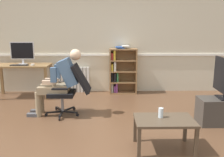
{
  "coord_description": "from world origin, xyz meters",
  "views": [
    {
      "loc": [
        0.08,
        -3.46,
        1.62
      ],
      "look_at": [
        0.15,
        0.85,
        0.7
      ],
      "focal_mm": 39.65,
      "sensor_mm": 36.0,
      "label": 1
    }
  ],
  "objects_px": {
    "imac_monitor": "(22,51)",
    "tv_stand": "(223,111)",
    "bookshelf": "(121,71)",
    "person_seated": "(60,80)",
    "coffee_table": "(164,123)",
    "keyboard": "(19,65)",
    "computer_mouse": "(33,65)",
    "office_chair": "(71,88)",
    "radiator": "(74,80)",
    "computer_desk": "(22,69)",
    "drinking_glass": "(161,113)"
  },
  "relations": [
    {
      "from": "computer_mouse",
      "to": "bookshelf",
      "type": "height_order",
      "value": "bookshelf"
    },
    {
      "from": "person_seated",
      "to": "drinking_glass",
      "type": "bearing_deg",
      "value": 51.79
    },
    {
      "from": "office_chair",
      "to": "person_seated",
      "type": "bearing_deg",
      "value": -90.0
    },
    {
      "from": "keyboard",
      "to": "person_seated",
      "type": "xyz_separation_m",
      "value": [
        1.1,
        -1.08,
        -0.11
      ]
    },
    {
      "from": "imac_monitor",
      "to": "person_seated",
      "type": "relative_size",
      "value": 0.44
    },
    {
      "from": "coffee_table",
      "to": "drinking_glass",
      "type": "xyz_separation_m",
      "value": [
        -0.04,
        0.06,
        0.12
      ]
    },
    {
      "from": "office_chair",
      "to": "tv_stand",
      "type": "bearing_deg",
      "value": 80.47
    },
    {
      "from": "person_seated",
      "to": "tv_stand",
      "type": "bearing_deg",
      "value": 81.11
    },
    {
      "from": "computer_desk",
      "to": "imac_monitor",
      "type": "relative_size",
      "value": 2.35
    },
    {
      "from": "imac_monitor",
      "to": "bookshelf",
      "type": "height_order",
      "value": "imac_monitor"
    },
    {
      "from": "radiator",
      "to": "office_chair",
      "type": "relative_size",
      "value": 0.82
    },
    {
      "from": "drinking_glass",
      "to": "tv_stand",
      "type": "bearing_deg",
      "value": 33.1
    },
    {
      "from": "computer_desk",
      "to": "coffee_table",
      "type": "relative_size",
      "value": 1.64
    },
    {
      "from": "keyboard",
      "to": "bookshelf",
      "type": "relative_size",
      "value": 0.33
    },
    {
      "from": "imac_monitor",
      "to": "computer_desk",
      "type": "bearing_deg",
      "value": -96.47
    },
    {
      "from": "computer_desk",
      "to": "person_seated",
      "type": "relative_size",
      "value": 1.04
    },
    {
      "from": "tv_stand",
      "to": "office_chair",
      "type": "bearing_deg",
      "value": 169.57
    },
    {
      "from": "bookshelf",
      "to": "tv_stand",
      "type": "distance_m",
      "value": 2.59
    },
    {
      "from": "office_chair",
      "to": "drinking_glass",
      "type": "height_order",
      "value": "office_chair"
    },
    {
      "from": "coffee_table",
      "to": "person_seated",
      "type": "bearing_deg",
      "value": 140.31
    },
    {
      "from": "coffee_table",
      "to": "office_chair",
      "type": "bearing_deg",
      "value": 136.77
    },
    {
      "from": "office_chair",
      "to": "computer_desk",
      "type": "bearing_deg",
      "value": -132.77
    },
    {
      "from": "computer_desk",
      "to": "drinking_glass",
      "type": "xyz_separation_m",
      "value": [
        2.67,
        -2.5,
        -0.16
      ]
    },
    {
      "from": "office_chair",
      "to": "drinking_glass",
      "type": "relative_size",
      "value": 7.23
    },
    {
      "from": "keyboard",
      "to": "drinking_glass",
      "type": "distance_m",
      "value": 3.58
    },
    {
      "from": "computer_desk",
      "to": "coffee_table",
      "type": "height_order",
      "value": "computer_desk"
    },
    {
      "from": "computer_desk",
      "to": "tv_stand",
      "type": "relative_size",
      "value": 1.56
    },
    {
      "from": "coffee_table",
      "to": "keyboard",
      "type": "bearing_deg",
      "value": 138.2
    },
    {
      "from": "computer_mouse",
      "to": "office_chair",
      "type": "distance_m",
      "value": 1.52
    },
    {
      "from": "computer_desk",
      "to": "bookshelf",
      "type": "xyz_separation_m",
      "value": [
        2.28,
        0.29,
        -0.09
      ]
    },
    {
      "from": "imac_monitor",
      "to": "coffee_table",
      "type": "xyz_separation_m",
      "value": [
        2.7,
        -2.64,
        -0.68
      ]
    },
    {
      "from": "imac_monitor",
      "to": "tv_stand",
      "type": "distance_m",
      "value": 4.35
    },
    {
      "from": "bookshelf",
      "to": "office_chair",
      "type": "relative_size",
      "value": 1.22
    },
    {
      "from": "office_chair",
      "to": "coffee_table",
      "type": "distance_m",
      "value": 1.95
    },
    {
      "from": "computer_mouse",
      "to": "person_seated",
      "type": "xyz_separation_m",
      "value": [
        0.81,
        -1.1,
        -0.12
      ]
    },
    {
      "from": "radiator",
      "to": "coffee_table",
      "type": "height_order",
      "value": "radiator"
    },
    {
      "from": "computer_desk",
      "to": "bookshelf",
      "type": "bearing_deg",
      "value": 7.29
    },
    {
      "from": "office_chair",
      "to": "radiator",
      "type": "bearing_deg",
      "value": -172.97
    },
    {
      "from": "computer_desk",
      "to": "computer_mouse",
      "type": "height_order",
      "value": "computer_mouse"
    },
    {
      "from": "keyboard",
      "to": "radiator",
      "type": "distance_m",
      "value": 1.31
    },
    {
      "from": "imac_monitor",
      "to": "keyboard",
      "type": "height_order",
      "value": "imac_monitor"
    },
    {
      "from": "computer_desk",
      "to": "coffee_table",
      "type": "distance_m",
      "value": 3.74
    },
    {
      "from": "keyboard",
      "to": "computer_mouse",
      "type": "height_order",
      "value": "computer_mouse"
    },
    {
      "from": "bookshelf",
      "to": "person_seated",
      "type": "bearing_deg",
      "value": -128.13
    },
    {
      "from": "computer_desk",
      "to": "tv_stand",
      "type": "bearing_deg",
      "value": -23.68
    },
    {
      "from": "bookshelf",
      "to": "coffee_table",
      "type": "height_order",
      "value": "bookshelf"
    },
    {
      "from": "imac_monitor",
      "to": "tv_stand",
      "type": "xyz_separation_m",
      "value": [
        3.88,
        -1.78,
        -0.83
      ]
    },
    {
      "from": "computer_mouse",
      "to": "keyboard",
      "type": "bearing_deg",
      "value": -175.99
    },
    {
      "from": "keyboard",
      "to": "coffee_table",
      "type": "bearing_deg",
      "value": -41.8
    },
    {
      "from": "radiator",
      "to": "drinking_glass",
      "type": "distance_m",
      "value": 3.29
    }
  ]
}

